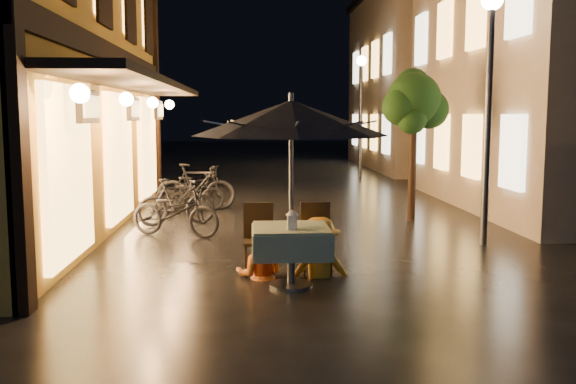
{
  "coord_description": "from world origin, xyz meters",
  "views": [
    {
      "loc": [
        -0.98,
        -8.46,
        2.19
      ],
      "look_at": [
        -0.44,
        0.15,
        1.15
      ],
      "focal_mm": 40.0,
      "sensor_mm": 36.0,
      "label": 1
    }
  ],
  "objects": [
    {
      "name": "east_building_far",
      "position": [
        7.49,
        18.0,
        3.66
      ],
      "size": [
        7.3,
        10.3,
        7.3
      ],
      "color": "#C2AD9B",
      "rests_on": "ground"
    },
    {
      "name": "bicycle_0",
      "position": [
        -2.29,
        3.08,
        0.46
      ],
      "size": [
        1.84,
        1.23,
        0.91
      ],
      "primitive_type": "imported",
      "rotation": [
        0.0,
        0.0,
        1.17
      ],
      "color": "black",
      "rests_on": "ground"
    },
    {
      "name": "bicycle_2",
      "position": [
        -2.3,
        6.03,
        0.42
      ],
      "size": [
        1.69,
        0.99,
        0.84
      ],
      "primitive_type": "imported",
      "rotation": [
        0.0,
        0.0,
        1.86
      ],
      "color": "black",
      "rests_on": "ground"
    },
    {
      "name": "patio_umbrella",
      "position": [
        -0.44,
        -0.45,
        2.15
      ],
      "size": [
        2.47,
        2.47,
        2.46
      ],
      "color": "#59595E",
      "rests_on": "ground"
    },
    {
      "name": "person_orange",
      "position": [
        -0.82,
        0.07,
        0.69
      ],
      "size": [
        0.71,
        0.58,
        1.38
      ],
      "primitive_type": "imported",
      "rotation": [
        0.0,
        0.0,
        3.05
      ],
      "color": "orange",
      "rests_on": "ground"
    },
    {
      "name": "street_tree",
      "position": [
        2.41,
        4.51,
        2.42
      ],
      "size": [
        1.43,
        1.2,
        3.15
      ],
      "color": "black",
      "rests_on": "ground"
    },
    {
      "name": "streetlamp_near",
      "position": [
        3.0,
        2.0,
        2.92
      ],
      "size": [
        0.36,
        0.36,
        4.23
      ],
      "color": "#59595E",
      "rests_on": "ground"
    },
    {
      "name": "cafe_chair_right",
      "position": [
        -0.04,
        0.29,
        0.54
      ],
      "size": [
        0.42,
        0.42,
        0.97
      ],
      "color": "black",
      "rests_on": "ground"
    },
    {
      "name": "cafe_table",
      "position": [
        -0.44,
        -0.45,
        0.59
      ],
      "size": [
        0.99,
        0.99,
        0.78
      ],
      "color": "#59595E",
      "rests_on": "ground"
    },
    {
      "name": "cafe_chair_left",
      "position": [
        -0.84,
        0.29,
        0.54
      ],
      "size": [
        0.42,
        0.42,
        0.97
      ],
      "color": "black",
      "rests_on": "ground"
    },
    {
      "name": "ground",
      "position": [
        0.0,
        0.0,
        0.0
      ],
      "size": [
        90.0,
        90.0,
        0.0
      ],
      "primitive_type": "plane",
      "color": "black",
      "rests_on": "ground"
    },
    {
      "name": "bicycle_3",
      "position": [
        -2.17,
        6.37,
        0.54
      ],
      "size": [
        1.8,
        0.57,
        1.07
      ],
      "primitive_type": "imported",
      "rotation": [
        0.0,
        0.0,
        1.53
      ],
      "color": "black",
      "rests_on": "ground"
    },
    {
      "name": "streetlamp_far",
      "position": [
        3.0,
        14.0,
        2.92
      ],
      "size": [
        0.36,
        0.36,
        4.23
      ],
      "color": "#59595E",
      "rests_on": "ground"
    },
    {
      "name": "person_yellow",
      "position": [
        -0.02,
        0.1,
        0.79
      ],
      "size": [
        1.06,
        0.66,
        1.57
      ],
      "primitive_type": "imported",
      "rotation": [
        0.0,
        0.0,
        3.22
      ],
      "color": "#FFAC22",
      "rests_on": "ground"
    },
    {
      "name": "bicycle_4",
      "position": [
        -2.24,
        6.87,
        0.49
      ],
      "size": [
        1.93,
        0.91,
        0.97
      ],
      "primitive_type": "imported",
      "rotation": [
        0.0,
        0.0,
        1.42
      ],
      "color": "black",
      "rests_on": "ground"
    },
    {
      "name": "bicycle_1",
      "position": [
        -2.39,
        4.25,
        0.47
      ],
      "size": [
        1.62,
        0.86,
        0.94
      ],
      "primitive_type": "imported",
      "rotation": [
        0.0,
        0.0,
        1.86
      ],
      "color": "black",
      "rests_on": "ground"
    },
    {
      "name": "table_lantern",
      "position": [
        -0.44,
        -0.64,
        0.92
      ],
      "size": [
        0.16,
        0.16,
        0.25
      ],
      "color": "white",
      "rests_on": "cafe_table"
    }
  ]
}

